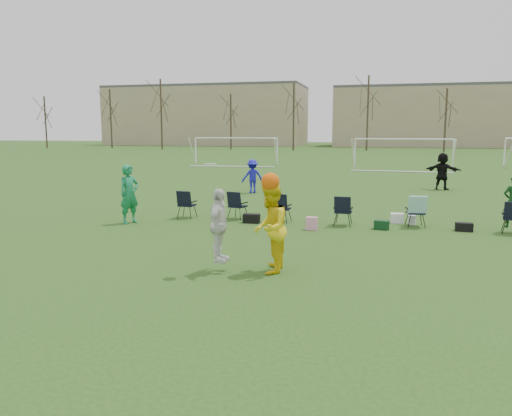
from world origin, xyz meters
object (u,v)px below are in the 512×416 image
(center_contest, at_px, (255,226))
(goal_left, at_px, (236,144))
(fielder_green_near, at_px, (129,194))
(fielder_blue, at_px, (252,176))
(fielder_black, at_px, (442,171))
(goal_mid, at_px, (403,145))

(center_contest, relative_size, goal_left, 0.32)
(fielder_green_near, relative_size, fielder_blue, 1.18)
(fielder_green_near, distance_m, fielder_black, 16.80)
(fielder_blue, relative_size, center_contest, 0.70)
(fielder_black, height_order, center_contest, center_contest)
(fielder_green_near, height_order, fielder_black, fielder_green_near)
(fielder_blue, xyz_separation_m, fielder_black, (9.18, 3.81, 0.14))
(fielder_blue, height_order, goal_mid, goal_mid)
(fielder_black, distance_m, goal_mid, 12.96)
(fielder_blue, bearing_deg, center_contest, 75.21)
(fielder_green_near, xyz_separation_m, fielder_blue, (1.86, 8.85, -0.15))
(center_contest, height_order, goal_left, goal_left)
(fielder_black, relative_size, goal_mid, 0.26)
(fielder_blue, distance_m, goal_left, 19.74)
(goal_left, height_order, goal_mid, same)
(goal_left, relative_size, goal_mid, 1.00)
(fielder_black, bearing_deg, goal_mid, -61.30)
(fielder_green_near, relative_size, goal_left, 0.26)
(center_contest, bearing_deg, fielder_blue, 104.92)
(center_contest, xyz_separation_m, goal_mid, (4.05, 30.07, 0.91))
(fielder_green_near, bearing_deg, center_contest, -103.60)
(fielder_black, distance_m, goal_left, 21.51)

